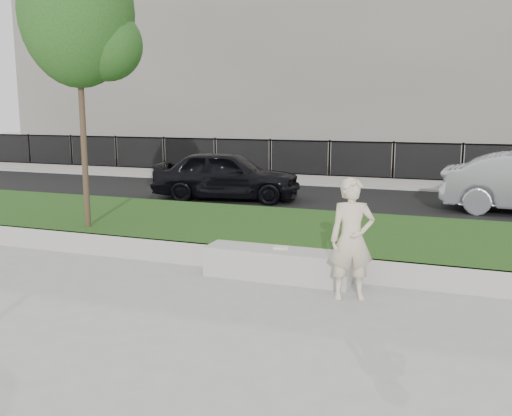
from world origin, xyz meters
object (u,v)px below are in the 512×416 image
at_px(man, 352,239).
at_px(book, 281,248).
at_px(stone_bench, 278,264).
at_px(young_tree, 82,18).
at_px(car_dark, 227,175).

bearing_deg(man, book, 132.51).
bearing_deg(stone_bench, book, 66.59).
distance_m(man, book, 1.46).
height_order(stone_bench, young_tree, young_tree).
bearing_deg(man, young_tree, 144.82).
height_order(man, car_dark, man).
xyz_separation_m(stone_bench, young_tree, (-4.16, 0.83, 4.13)).
height_order(book, car_dark, car_dark).
bearing_deg(young_tree, man, -14.21).
bearing_deg(stone_bench, man, -23.04).
bearing_deg(car_dark, man, -155.07).
height_order(man, young_tree, young_tree).
bearing_deg(book, man, -37.50).
xyz_separation_m(young_tree, car_dark, (0.30, 6.05, -3.60)).
bearing_deg(stone_bench, young_tree, 168.70).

